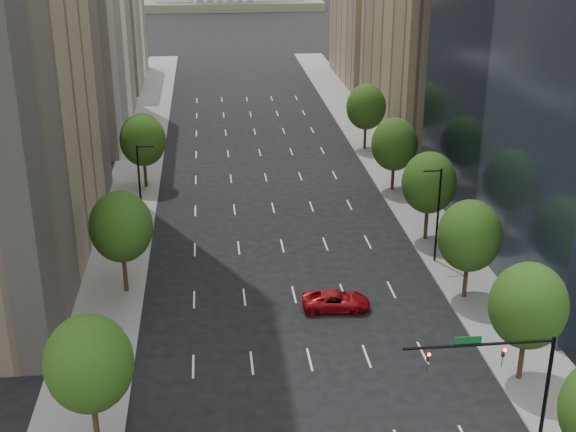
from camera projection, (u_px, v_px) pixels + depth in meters
name	position (u px, v px, depth m)	size (l,w,h in m)	color
sidewalk_left	(118.00, 252.00, 72.47)	(6.00, 200.00, 0.15)	slate
sidewalk_right	(440.00, 238.00, 75.50)	(6.00, 200.00, 0.15)	slate
midrise_cream_left	(67.00, 6.00, 104.61)	(14.00, 30.00, 35.00)	beige
filler_left	(101.00, 32.00, 138.22)	(14.00, 26.00, 18.00)	beige
parking_tan_right	(432.00, 23.00, 107.68)	(14.00, 30.00, 30.00)	#8C7759
filler_right	(379.00, 36.00, 140.72)	(14.00, 26.00, 16.00)	#8C7759
tree_right_1	(528.00, 306.00, 51.11)	(5.20, 5.20, 8.75)	#382316
tree_right_2	(470.00, 236.00, 62.22)	(5.20, 5.20, 8.61)	#382316
tree_right_3	(429.00, 183.00, 73.17)	(5.20, 5.20, 8.89)	#382316
tree_right_4	(394.00, 144.00, 86.23)	(5.20, 5.20, 8.46)	#382316
tree_right_5	(366.00, 107.00, 100.87)	(5.20, 5.20, 8.75)	#382316
tree_left_0	(89.00, 364.00, 44.69)	(5.20, 5.20, 8.75)	#382316
tree_left_1	(121.00, 227.00, 63.03)	(5.20, 5.20, 8.97)	#382316
tree_left_2	(143.00, 140.00, 87.10)	(5.20, 5.20, 8.68)	#382316
streetlight_rn	(437.00, 213.00, 68.90)	(1.70, 0.20, 9.00)	black
streetlight_ln	(140.00, 186.00, 75.49)	(1.70, 0.20, 9.00)	black
traffic_signal	(510.00, 367.00, 45.45)	(9.12, 0.40, 7.38)	black
car_red_far	(336.00, 301.00, 62.22)	(2.53, 5.49, 1.53)	maroon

